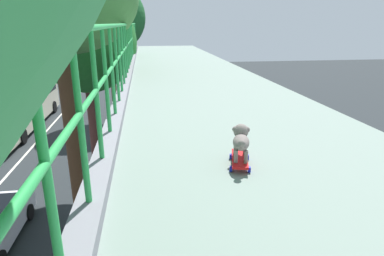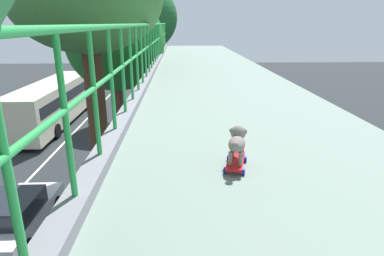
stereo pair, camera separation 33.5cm
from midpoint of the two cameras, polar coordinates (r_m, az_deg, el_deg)
green_railing at (r=2.04m, az=-24.38°, el=-12.94°), size 0.20×34.05×1.27m
city_bus at (r=25.71m, az=-28.57°, el=3.66°), size 2.65×11.89×3.06m
roadside_tree_mid at (r=9.39m, az=-23.28°, el=19.36°), size 3.98×3.98×9.20m
roadside_tree_far at (r=13.96m, az=-18.75°, el=13.74°), size 3.98×3.98×8.37m
roadside_tree_farthest at (r=25.08m, az=-14.83°, el=18.20°), size 5.22×5.22×9.99m
toy_skateboard at (r=3.06m, az=5.27°, el=-5.56°), size 0.27×0.46×0.08m
small_dog at (r=3.01m, az=5.46°, el=-1.98°), size 0.22×0.38×0.30m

